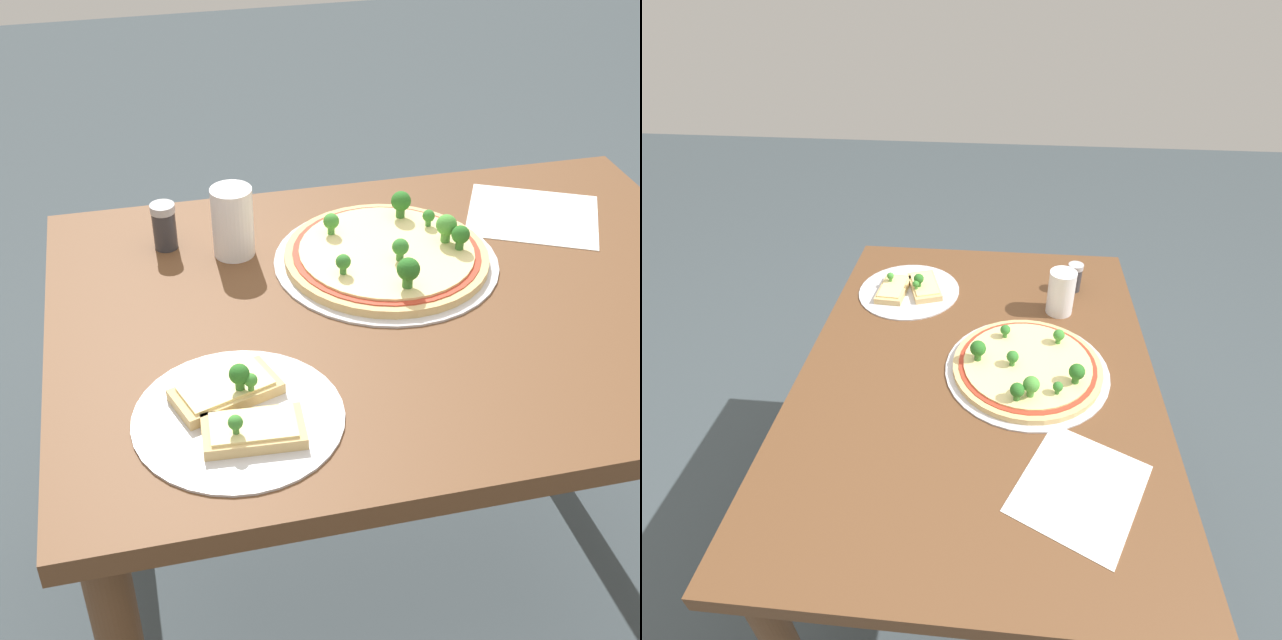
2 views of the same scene
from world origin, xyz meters
TOP-DOWN VIEW (x-y plane):
  - ground_plane at (0.00, 0.00)m, footprint 8.00×8.00m
  - dining_table at (0.00, 0.00)m, footprint 1.07×0.78m
  - pizza_tray_whole at (0.00, 0.11)m, footprint 0.36×0.36m
  - pizza_tray_slice at (-0.29, -0.21)m, footprint 0.27×0.27m
  - drinking_cup at (-0.23, 0.19)m, footprint 0.07×0.07m
  - condiment_shaker at (-0.34, 0.24)m, footprint 0.04×0.04m
  - paper_menu at (0.30, 0.20)m, footprint 0.29×0.27m

SIDE VIEW (x-z plane):
  - ground_plane at x=0.00m, z-range 0.00..0.00m
  - dining_table at x=0.00m, z-range 0.26..1.00m
  - paper_menu at x=0.30m, z-range 0.74..0.74m
  - pizza_tray_slice at x=-0.29m, z-range 0.72..0.78m
  - pizza_tray_whole at x=0.00m, z-range 0.72..0.79m
  - condiment_shaker at x=-0.34m, z-range 0.74..0.82m
  - drinking_cup at x=-0.23m, z-range 0.74..0.86m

